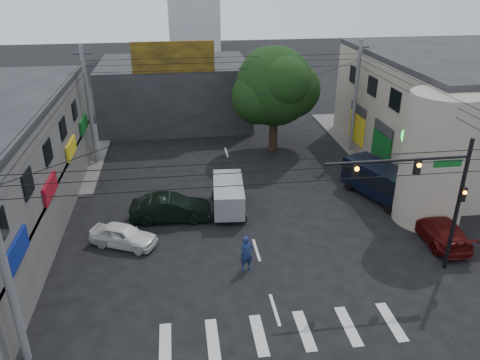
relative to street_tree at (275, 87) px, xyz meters
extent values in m
plane|color=black|center=(-4.00, -17.00, -5.47)|extent=(160.00, 160.00, 0.00)
cube|color=#514F4C|center=(-22.00, 1.00, -5.40)|extent=(16.00, 16.00, 0.15)
cube|color=#514F4C|center=(14.00, 1.00, -5.40)|extent=(16.00, 16.00, 0.15)
cube|color=gray|center=(14.00, -4.00, -1.47)|extent=(14.00, 18.00, 8.00)
cylinder|color=gray|center=(7.00, -13.00, -1.47)|extent=(4.00, 4.00, 8.00)
cube|color=#232326|center=(-8.00, 9.00, -2.47)|extent=(14.00, 10.00, 6.00)
cube|color=olive|center=(-8.00, 4.10, 1.83)|extent=(7.00, 0.30, 2.60)
cylinder|color=black|center=(0.00, 0.00, -3.27)|extent=(0.70, 0.70, 4.40)
sphere|color=black|center=(0.00, 0.00, 0.03)|extent=(6.40, 6.40, 6.40)
cylinder|color=black|center=(5.50, -18.00, -1.87)|extent=(0.20, 0.20, 7.20)
cylinder|color=black|center=(2.00, -18.00, 0.83)|extent=(7.00, 0.14, 0.14)
cube|color=black|center=(3.00, -18.00, 0.43)|extent=(0.28, 0.22, 0.75)
cube|color=black|center=(0.00, -18.00, 0.43)|extent=(0.28, 0.22, 0.75)
sphere|color=orange|center=(3.00, -18.14, 0.58)|extent=(0.20, 0.20, 0.20)
sphere|color=orange|center=(0.00, -18.14, 0.58)|extent=(0.20, 0.20, 0.20)
cube|color=#0B5119|center=(4.50, -18.00, 0.53)|extent=(1.40, 0.06, 0.35)
cylinder|color=#59595B|center=(-14.50, -21.50, -0.87)|extent=(0.32, 0.32, 9.20)
cylinder|color=#59595B|center=(-14.50, -1.00, -0.87)|extent=(0.32, 0.32, 9.20)
cylinder|color=#59595B|center=(6.50, -1.00, -0.87)|extent=(0.32, 0.32, 9.20)
imported|color=black|center=(-8.68, -10.91, -4.67)|extent=(2.29, 5.09, 1.61)
imported|color=white|center=(-11.33, -13.48, -4.82)|extent=(4.40, 4.97, 1.30)
imported|color=#4A0C0A|center=(6.50, -15.39, -4.75)|extent=(2.26, 5.06, 1.44)
imported|color=navy|center=(-4.82, -16.72, -4.50)|extent=(0.91, 0.76, 1.95)
camera|label=1|loc=(-7.94, -36.65, 9.04)|focal=35.00mm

